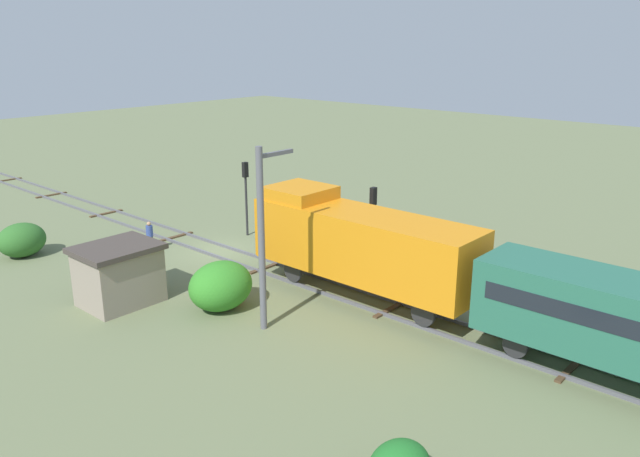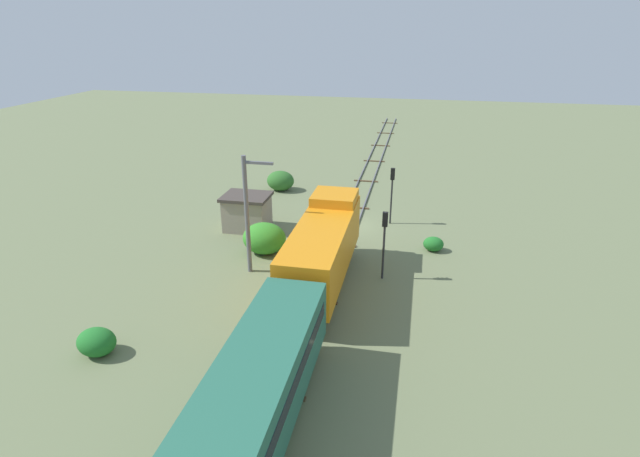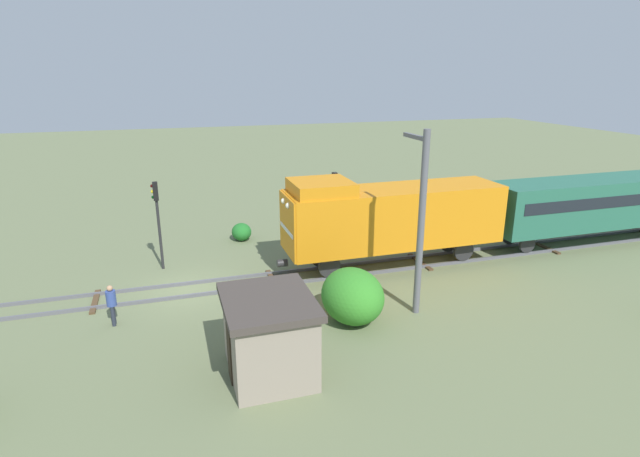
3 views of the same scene
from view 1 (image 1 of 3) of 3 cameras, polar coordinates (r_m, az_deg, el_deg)
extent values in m
plane|color=#66704C|center=(35.68, -9.30, -2.10)|extent=(142.82, 142.82, 0.00)
cube|color=#595960|center=(36.08, -8.43, -1.70)|extent=(0.10, 95.21, 0.16)
cube|color=#595960|center=(35.23, -10.21, -2.26)|extent=(0.10, 95.21, 0.16)
cube|color=#4C3823|center=(59.23, -26.71, 3.98)|extent=(2.40, 0.24, 0.09)
cube|color=#4C3823|center=(52.07, -23.35, 2.83)|extent=(2.40, 0.24, 0.09)
cube|color=#4C3823|center=(45.18, -18.96, 1.32)|extent=(2.40, 0.24, 0.09)
cube|color=#4C3823|center=(38.69, -13.05, -0.74)|extent=(2.40, 0.24, 0.09)
cube|color=#4C3823|center=(32.84, -4.89, -3.55)|extent=(2.40, 0.24, 0.09)
cube|color=#4C3823|center=(28.03, 6.50, -7.31)|extent=(2.40, 0.24, 0.09)
cube|color=#4C3823|center=(24.88, 21.91, -11.83)|extent=(2.40, 0.24, 0.09)
cube|color=orange|center=(27.94, 4.01, -1.45)|extent=(2.90, 11.00, 2.90)
cube|color=orange|center=(29.89, -1.86, 3.30)|extent=(2.75, 2.80, 0.60)
cube|color=orange|center=(31.46, -4.02, 0.66)|extent=(2.84, 0.10, 2.84)
cube|color=white|center=(31.54, -4.06, 0.33)|extent=(2.46, 0.06, 0.20)
sphere|color=white|center=(31.51, -3.54, 2.77)|extent=(0.28, 0.28, 0.28)
sphere|color=white|center=(30.90, -4.72, 2.46)|extent=(0.28, 0.28, 0.28)
cylinder|color=#262628|center=(32.23, -4.32, -2.39)|extent=(0.36, 0.50, 0.36)
cylinder|color=#262628|center=(31.36, -0.62, -3.20)|extent=(0.18, 1.10, 1.10)
cylinder|color=#262628|center=(30.37, -2.45, -3.89)|extent=(0.18, 1.10, 1.10)
cylinder|color=#262628|center=(27.30, 11.05, -6.69)|extent=(0.18, 1.10, 1.10)
cylinder|color=#262628|center=(26.17, 9.42, -7.67)|extent=(0.18, 1.10, 1.10)
cylinder|color=#262628|center=(25.77, 18.78, -8.98)|extent=(0.16, 0.96, 0.96)
cylinder|color=#262628|center=(24.56, 17.42, -10.17)|extent=(0.16, 0.96, 0.96)
cylinder|color=#262628|center=(37.80, -6.76, 2.67)|extent=(0.14, 0.14, 4.52)
cube|color=black|center=(37.40, -6.86, 5.36)|extent=(0.32, 0.24, 0.90)
sphere|color=#390606|center=(37.45, -7.01, 5.79)|extent=(0.16, 0.16, 0.16)
sphere|color=yellow|center=(37.50, -7.00, 5.37)|extent=(0.16, 0.16, 0.16)
sphere|color=black|center=(37.56, -6.98, 4.95)|extent=(0.16, 0.16, 0.16)
cylinder|color=#262628|center=(31.85, 4.82, -0.10)|extent=(0.14, 0.14, 4.41)
cube|color=black|center=(31.38, 4.90, 2.96)|extent=(0.32, 0.24, 0.90)
sphere|color=#390606|center=(31.40, 4.70, 3.48)|extent=(0.16, 0.16, 0.16)
sphere|color=yellow|center=(31.47, 4.69, 2.99)|extent=(0.16, 0.16, 0.16)
sphere|color=black|center=(31.54, 4.68, 2.50)|extent=(0.16, 0.16, 0.16)
cylinder|color=#262B38|center=(36.60, -15.11, -1.29)|extent=(0.15, 0.15, 0.85)
cylinder|color=#262B38|center=(36.49, -15.37, -1.36)|extent=(0.15, 0.15, 0.85)
cylinder|color=#33478C|center=(36.33, -15.33, -0.22)|extent=(0.38, 0.38, 0.62)
sphere|color=tan|center=(36.21, -15.38, 0.42)|extent=(0.23, 0.23, 0.23)
cylinder|color=#595960|center=(24.90, -5.38, -1.17)|extent=(0.28, 0.28, 7.60)
cube|color=#595960|center=(24.67, -4.06, 6.85)|extent=(1.80, 0.16, 0.16)
cube|color=gray|center=(29.52, -17.89, -4.25)|extent=(3.20, 2.60, 2.50)
cube|color=#3F3833|center=(29.07, -18.13, -1.73)|extent=(3.50, 2.90, 0.24)
cube|color=#2D2319|center=(30.71, -19.12, -4.14)|extent=(0.80, 0.06, 1.90)
ellipsoid|color=#206C26|center=(37.52, 1.80, -0.10)|extent=(1.41, 1.15, 1.03)
ellipsoid|color=#2C6326|center=(37.91, -25.62, -0.95)|extent=(2.59, 2.12, 1.88)
ellipsoid|color=#328226|center=(27.90, -9.07, -5.20)|extent=(3.00, 2.46, 2.18)
camera|label=2|loc=(28.19, 64.70, 14.44)|focal=28.00mm
camera|label=3|loc=(26.93, -50.49, 6.97)|focal=28.00mm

